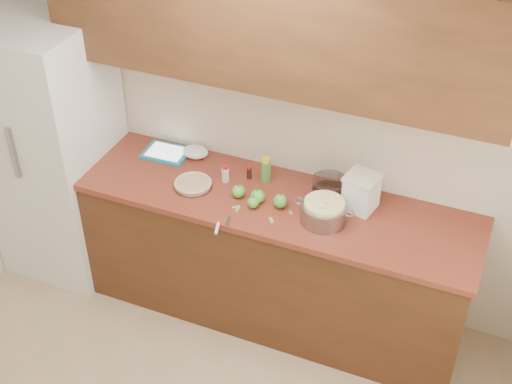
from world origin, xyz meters
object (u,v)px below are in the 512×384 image
at_px(tablet, 166,153).
at_px(colander, 324,212).
at_px(pie, 193,184).
at_px(flour_canister, 361,192).

bearing_deg(tablet, colander, -14.87).
height_order(pie, flour_canister, flour_canister).
distance_m(colander, tablet, 1.18).
relative_size(colander, tablet, 1.21).
bearing_deg(colander, tablet, 167.38).
height_order(pie, colander, colander).
bearing_deg(pie, flour_canister, 10.97).
bearing_deg(flour_canister, tablet, 177.36).
relative_size(colander, flour_canister, 1.59).
xyz_separation_m(colander, tablet, (-1.15, 0.26, -0.05)).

